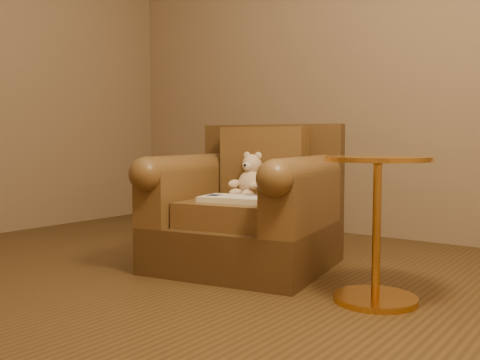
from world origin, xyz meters
The scene contains 5 objects.
floor centered at (0.00, 0.00, 0.00)m, with size 4.00×4.00×0.00m, color #543B1C.
armchair centered at (0.14, 0.68, 0.31)m, with size 1.03×0.99×0.80m.
teddy_bear centered at (0.11, 0.75, 0.48)m, with size 0.19×0.21×0.26m.
guidebook centered at (0.20, 0.50, 0.40)m, with size 0.41×0.30×0.03m.
side_table centered at (0.99, 0.46, 0.34)m, with size 0.45×0.45×0.64m.
Camera 1 is at (1.88, -1.74, 0.70)m, focal length 40.00 mm.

